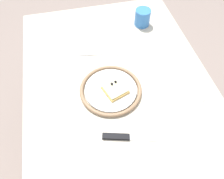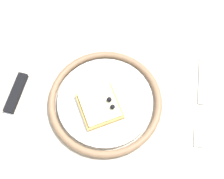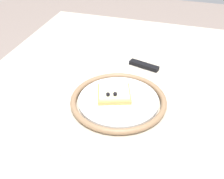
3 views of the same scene
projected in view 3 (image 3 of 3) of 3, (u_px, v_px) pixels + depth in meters
The scene contains 6 objects.
dining_table at pixel (103, 128), 0.76m from camera, with size 1.08×0.73×0.71m.
plate at pixel (118, 101), 0.71m from camera, with size 0.23×0.23×0.02m.
pizza_slice_near at pixel (114, 93), 0.71m from camera, with size 0.10×0.10×0.03m.
knife at pixel (134, 63), 0.86m from camera, with size 0.08×0.24×0.01m.
fork at pixel (89, 164), 0.56m from camera, with size 0.05×0.20×0.00m.
napkin at pixel (30, 70), 0.84m from camera, with size 0.12×0.15×0.00m, color white.
Camera 3 is at (-0.53, -0.19, 1.15)m, focal length 46.52 mm.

